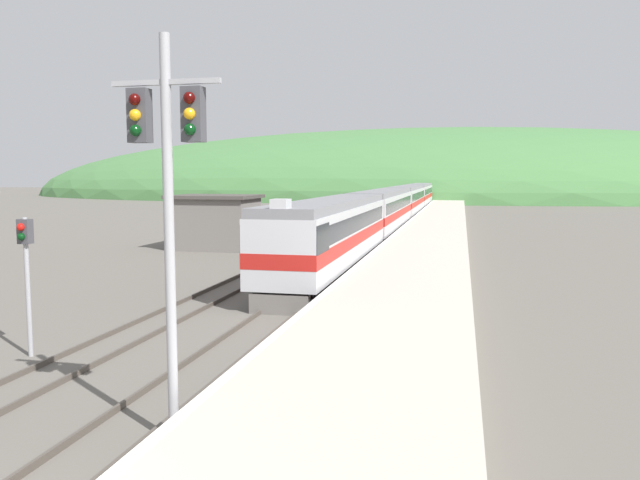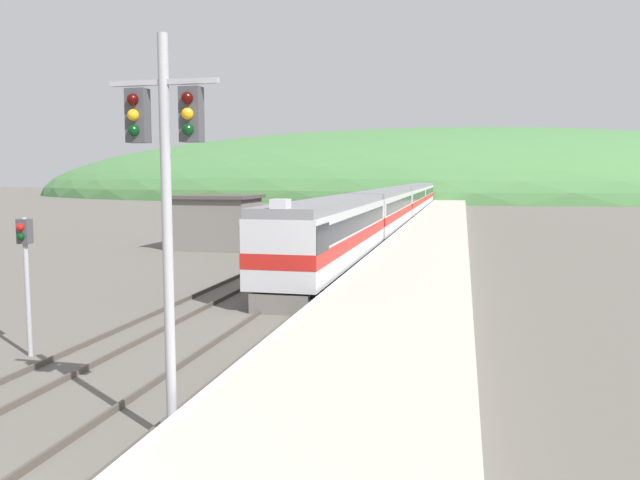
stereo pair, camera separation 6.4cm
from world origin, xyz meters
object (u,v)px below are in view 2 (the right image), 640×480
at_px(carriage_fourth, 421,195).
at_px(signal_post_siding, 25,258).
at_px(express_train_lead_car, 331,234).
at_px(carriage_third, 408,201).
at_px(carriage_second, 384,211).
at_px(signal_mast_main, 166,179).

height_order(carriage_fourth, signal_post_siding, signal_post_siding).
xyz_separation_m(express_train_lead_car, signal_post_siding, (-5.51, -16.60, 0.71)).
relative_size(carriage_third, carriage_fourth, 1.00).
distance_m(express_train_lead_car, carriage_second, 22.64).
height_order(carriage_third, carriage_fourth, same).
distance_m(carriage_second, carriage_fourth, 47.67).
relative_size(express_train_lead_car, carriage_third, 0.88).
height_order(signal_mast_main, signal_post_siding, signal_mast_main).
distance_m(signal_mast_main, signal_post_siding, 8.43).
xyz_separation_m(express_train_lead_car, signal_mast_main, (1.23, -21.11, 2.98)).
xyz_separation_m(carriage_third, signal_mast_main, (1.23, -67.59, 3.00)).
height_order(express_train_lead_car, carriage_fourth, express_train_lead_car).
bearing_deg(carriage_fourth, signal_mast_main, -89.23).
relative_size(express_train_lead_car, signal_post_siding, 4.93).
distance_m(carriage_second, carriage_third, 23.84).
distance_m(carriage_second, signal_mast_main, 43.87).
xyz_separation_m(carriage_second, signal_mast_main, (1.23, -43.75, 3.00)).
distance_m(express_train_lead_car, carriage_third, 46.48).
bearing_deg(signal_mast_main, carriage_fourth, 90.77).
height_order(carriage_second, carriage_third, same).
bearing_deg(signal_mast_main, carriage_second, 91.61).
xyz_separation_m(carriage_fourth, signal_post_siding, (-5.51, -86.91, 0.72)).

